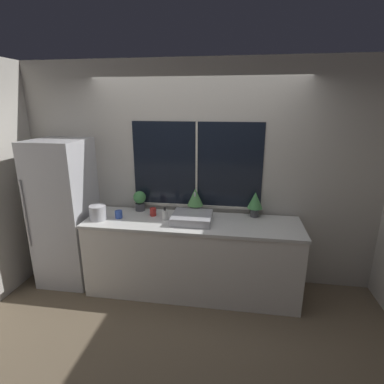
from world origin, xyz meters
TOP-DOWN VIEW (x-y plane):
  - ground_plane at (0.00, 0.00)m, footprint 14.00×14.00m
  - wall_back at (0.00, 0.72)m, footprint 8.00×0.09m
  - wall_left at (-2.19, 1.50)m, footprint 0.06×7.00m
  - wall_right at (2.19, 1.50)m, footprint 0.06×7.00m
  - counter at (0.00, 0.33)m, footprint 2.48×0.68m
  - refrigerator at (-1.60, 0.37)m, footprint 0.62×0.68m
  - sink at (-0.00, 0.32)m, footprint 0.44×0.46m
  - potted_plant_left at (-0.70, 0.58)m, footprint 0.16×0.16m
  - potted_plant_center at (0.00, 0.58)m, footprint 0.19×0.19m
  - potted_plant_right at (0.71, 0.58)m, footprint 0.18×0.18m
  - soap_bottle at (-0.32, 0.32)m, footprint 0.06×0.06m
  - mug_red at (-0.49, 0.43)m, footprint 0.07×0.07m
  - mug_blue at (-0.87, 0.30)m, footprint 0.08×0.08m
  - kettle at (-1.09, 0.21)m, footprint 0.19×0.19m

SIDE VIEW (x-z plane):
  - ground_plane at x=0.00m, z-range 0.00..0.00m
  - counter at x=0.00m, z-range 0.00..0.91m
  - refrigerator at x=-1.60m, z-range 0.00..1.80m
  - mug_blue at x=-0.87m, z-range 0.90..0.99m
  - sink at x=0.00m, z-range 0.81..1.09m
  - mug_red at x=-0.49m, z-range 0.90..1.00m
  - soap_bottle at x=-0.32m, z-range 0.89..1.04m
  - kettle at x=-1.09m, z-range 0.90..1.09m
  - potted_plant_left at x=-0.70m, z-range 0.92..1.17m
  - potted_plant_right at x=0.71m, z-range 0.94..1.24m
  - potted_plant_center at x=0.00m, z-range 0.93..1.25m
  - wall_left at x=-2.19m, z-range 0.00..2.70m
  - wall_right at x=2.19m, z-range 0.00..2.70m
  - wall_back at x=0.00m, z-range 0.00..2.70m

